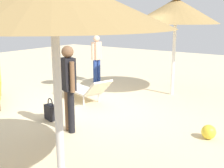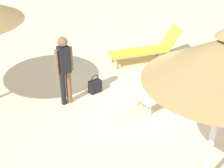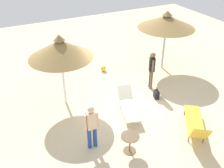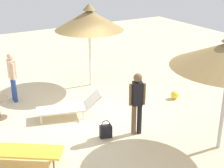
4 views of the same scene
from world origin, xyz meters
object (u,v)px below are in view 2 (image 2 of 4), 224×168
(handbag, at_px, (95,86))
(lounge_chair_near_left, at_px, (148,48))
(side_table_round, at_px, (223,73))
(lounge_chair_front, at_px, (154,94))
(person_standing_far_right, at_px, (64,67))

(handbag, bearing_deg, lounge_chair_near_left, 177.79)
(side_table_round, bearing_deg, lounge_chair_front, -28.42)
(person_standing_far_right, bearing_deg, lounge_chair_front, 122.64)
(person_standing_far_right, xyz_separation_m, side_table_round, (-2.97, 2.77, -0.54))
(lounge_chair_near_left, xyz_separation_m, handbag, (2.45, -0.09, -0.25))
(person_standing_far_right, relative_size, handbag, 3.43)
(lounge_chair_front, distance_m, handbag, 1.58)
(lounge_chair_front, bearing_deg, side_table_round, 151.58)
(lounge_chair_front, distance_m, person_standing_far_right, 2.21)
(handbag, bearing_deg, person_standing_far_right, -16.34)
(person_standing_far_right, distance_m, side_table_round, 4.09)
(lounge_chair_near_left, xyz_separation_m, person_standing_far_right, (3.26, -0.33, 0.55))
(lounge_chair_near_left, bearing_deg, handbag, -2.21)
(lounge_chair_front, distance_m, side_table_round, 2.08)
(lounge_chair_front, bearing_deg, lounge_chair_near_left, -145.72)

